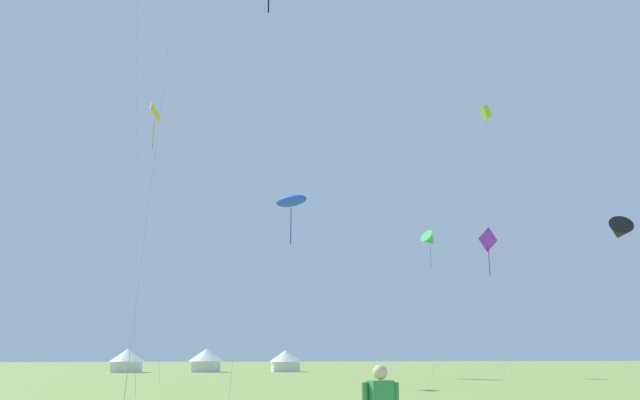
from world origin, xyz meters
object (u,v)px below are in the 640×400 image
Objects in this scene: kite_lime_box at (486,114)px; festival_tent_left at (285,360)px; kite_blue_parafoil at (291,201)px; kite_yellow_diamond at (155,119)px; festival_tent_center at (127,359)px; kite_black_delta at (619,231)px; festival_tent_right at (206,359)px; kite_purple_diamond at (488,242)px; kite_green_delta at (430,240)px.

festival_tent_left is (-19.69, 15.05, -25.90)m from kite_lime_box.
kite_blue_parafoil is 0.81× the size of kite_yellow_diamond.
kite_blue_parafoil is at bearing -43.60° from festival_tent_center.
kite_blue_parafoil is 27.25m from festival_tent_center.
kite_yellow_diamond is at bearing -81.73° from festival_tent_center.
kite_black_delta reaches higher than festival_tent_right.
kite_black_delta is at bearing -49.65° from festival_tent_right.
kite_purple_diamond is at bearing -117.85° from kite_lime_box.
kite_purple_diamond is at bearing -34.23° from kite_green_delta.
kite_purple_diamond is 0.77× the size of kite_blue_parafoil.
kite_yellow_diamond is 33.65m from festival_tent_center.
festival_tent_right reaches higher than festival_tent_center.
kite_green_delta is at bearing -42.46° from festival_tent_right.
kite_purple_diamond is 34.99m from festival_tent_right.
kite_yellow_diamond is (-12.33, -12.18, 3.36)m from kite_blue_parafoil.
festival_tent_right is (-20.64, 18.88, -11.13)m from kite_green_delta.
kite_blue_parafoil is at bearing -95.12° from festival_tent_left.
kite_black_delta is 3.03× the size of festival_tent_center.
festival_tent_left is (17.77, 0.00, -0.06)m from festival_tent_center.
festival_tent_left is at bearing 84.88° from kite_blue_parafoil.
festival_tent_right is (-29.66, 34.91, -9.29)m from kite_black_delta.
festival_tent_center is 8.70m from festival_tent_right.
festival_tent_center is (-4.04, 27.77, -18.57)m from kite_yellow_diamond.
festival_tent_right is 9.08m from festival_tent_left.
kite_purple_diamond is 19.14m from kite_blue_parafoil.
kite_green_delta is (-4.49, 3.06, 0.58)m from kite_purple_diamond.
kite_lime_box is 25.84m from kite_black_delta.
festival_tent_right is 1.07× the size of festival_tent_left.
kite_black_delta is at bearing -70.74° from kite_purple_diamond.
kite_blue_parafoil reaches higher than kite_purple_diamond.
kite_green_delta is at bearing 19.37° from kite_yellow_diamond.
kite_purple_diamond is 1.13× the size of kite_black_delta.
kite_black_delta is 3.17× the size of festival_tent_left.
kite_green_delta is 17.21m from kite_lime_box.
kite_lime_box is (21.09, 0.54, 10.62)m from kite_blue_parafoil.
kite_yellow_diamond is (-34.32, 7.13, 9.25)m from kite_black_delta.
kite_green_delta is 0.48× the size of kite_lime_box.
kite_black_delta reaches higher than festival_tent_center.
kite_purple_diamond is 5.47m from kite_green_delta.
festival_tent_center is at bearing 136.40° from kite_blue_parafoil.
festival_tent_left is (9.08, 0.00, -0.09)m from festival_tent_right.
kite_black_delta reaches higher than festival_tent_left.
kite_blue_parafoil is 1.46× the size of kite_black_delta.
festival_tent_left is at bearing 126.19° from kite_purple_diamond.
kite_blue_parafoil reaches higher than kite_black_delta.
festival_tent_right is (-28.77, 15.05, -25.81)m from kite_lime_box.
kite_yellow_diamond is 5.40× the size of festival_tent_right.
kite_black_delta is 0.55× the size of kite_yellow_diamond.
kite_black_delta is 36.25m from kite_yellow_diamond.
kite_lime_box is at bearing -21.89° from festival_tent_center.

